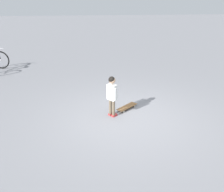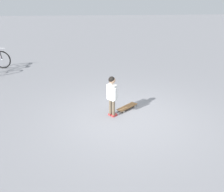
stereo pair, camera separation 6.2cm
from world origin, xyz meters
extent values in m
plane|color=gray|center=(0.00, 0.00, 0.00)|extent=(50.00, 50.00, 0.00)
cylinder|color=brown|center=(-0.26, -0.45, 0.24)|extent=(0.08, 0.08, 0.42)
cube|color=#B73333|center=(-0.28, -0.42, 0.03)|extent=(0.16, 0.17, 0.05)
cylinder|color=brown|center=(-0.18, -0.37, 0.24)|extent=(0.08, 0.08, 0.42)
cube|color=#B73333|center=(-0.20, -0.35, 0.03)|extent=(0.16, 0.17, 0.05)
cube|color=white|center=(-0.22, -0.41, 0.65)|extent=(0.27, 0.26, 0.40)
cylinder|color=white|center=(-0.41, -0.44, 0.65)|extent=(0.06, 0.06, 0.32)
cylinder|color=white|center=(-0.07, -0.35, 0.65)|extent=(0.06, 0.06, 0.32)
sphere|color=tan|center=(-0.22, -0.41, 0.96)|extent=(0.17, 0.17, 0.17)
sphere|color=black|center=(-0.22, -0.42, 0.98)|extent=(0.16, 0.16, 0.16)
cube|color=olive|center=(-0.61, 0.03, 0.07)|extent=(0.60, 0.61, 0.02)
cube|color=#B7B7BC|center=(-0.78, 0.20, 0.05)|extent=(0.10, 0.10, 0.02)
cube|color=#B7B7BC|center=(-0.45, -0.14, 0.05)|extent=(0.10, 0.10, 0.02)
cylinder|color=beige|center=(-0.83, 0.14, 0.03)|extent=(0.06, 0.06, 0.06)
cylinder|color=beige|center=(-0.72, 0.25, 0.03)|extent=(0.06, 0.06, 0.06)
cylinder|color=beige|center=(-0.50, -0.19, 0.03)|extent=(0.06, 0.06, 0.06)
cylinder|color=beige|center=(-0.39, -0.09, 0.03)|extent=(0.06, 0.06, 0.06)
torus|color=black|center=(-4.76, -4.49, 0.36)|extent=(0.16, 0.71, 0.71)
cylinder|color=#B7B7BC|center=(-4.76, -4.49, 0.36)|extent=(0.07, 0.07, 0.06)
cylinder|color=black|center=(-4.71, -4.50, 0.56)|extent=(0.13, 0.05, 0.41)
camera|label=1|loc=(5.91, -0.88, 3.10)|focal=43.06mm
camera|label=2|loc=(5.92, -0.82, 3.10)|focal=43.06mm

